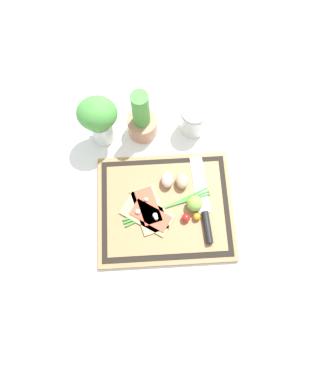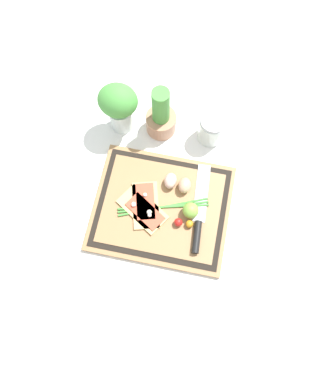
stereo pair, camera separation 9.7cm
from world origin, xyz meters
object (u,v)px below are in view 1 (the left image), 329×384
cherry_tomato_red (186,218)px  cherry_tomato_yellow (197,217)px  herb_pot (142,120)px  pizza_slice_near (148,214)px  sauce_jar (193,121)px  pizza_slice_far (149,209)px  egg_pink (167,180)px  egg_brown (182,181)px  knife (205,213)px  herb_glass (99,118)px  lime (195,204)px

cherry_tomato_red → cherry_tomato_yellow: cherry_tomato_red is taller
cherry_tomato_yellow → herb_pot: bearing=115.7°
pizza_slice_near → sauce_jar: size_ratio=1.67×
cherry_tomato_red → sauce_jar: bearing=81.5°
pizza_slice_near → pizza_slice_far: bearing=75.2°
egg_pink → sauce_jar: 0.23m
egg_pink → pizza_slice_far: bearing=-125.1°
pizza_slice_near → egg_brown: (0.11, 0.10, 0.01)m
egg_brown → cherry_tomato_red: egg_brown is taller
knife → egg_brown: bearing=121.0°
herb_glass → knife: bearing=-43.5°
pizza_slice_near → herb_pot: 0.31m
cherry_tomato_red → egg_pink: bearing=111.4°
egg_pink → herb_pot: (-0.07, 0.20, 0.03)m
egg_brown → sauce_jar: 0.22m
pizza_slice_far → herb_pot: herb_pot is taller
cherry_tomato_red → herb_pot: (-0.12, 0.33, 0.04)m
lime → herb_pot: herb_pot is taller
pizza_slice_near → cherry_tomato_yellow: 0.15m
egg_brown → sauce_jar: (0.05, 0.21, 0.01)m
pizza_slice_near → cherry_tomato_red: 0.12m
egg_brown → cherry_tomato_yellow: bearing=-72.3°
pizza_slice_near → sauce_jar: (0.17, 0.31, 0.02)m
egg_pink → sauce_jar: bearing=64.0°
sauce_jar → herb_glass: herb_glass is taller
cherry_tomato_yellow → herb_glass: size_ratio=0.12×
egg_pink → lime: (0.08, -0.09, 0.01)m
herb_glass → egg_pink: bearing=-42.4°
knife → egg_pink: size_ratio=5.64×
cherry_tomato_yellow → herb_pot: size_ratio=0.11×
cherry_tomato_red → herb_glass: 0.41m
herb_pot → herb_glass: herb_pot is taller
lime → egg_brown: bearing=112.2°
egg_pink → herb_glass: bearing=137.6°
herb_glass → herb_pot: bearing=5.6°
knife → lime: 0.04m
egg_pink → herb_glass: 0.29m
pizza_slice_near → egg_pink: 0.13m
pizza_slice_near → knife: size_ratio=0.60×
cherry_tomato_yellow → sauce_jar: bearing=87.4°
egg_brown → herb_pot: size_ratio=0.25×
pizza_slice_near → knife: bearing=-1.9°
pizza_slice_far → egg_pink: (0.06, 0.09, 0.01)m
pizza_slice_far → cherry_tomato_yellow: size_ratio=7.10×
knife → herb_pot: size_ratio=1.41×
pizza_slice_near → cherry_tomato_yellow: size_ratio=7.41×
cherry_tomato_red → pizza_slice_far: bearing=160.9°
pizza_slice_far → herb_glass: herb_glass is taller
sauce_jar → knife: bearing=-87.9°
egg_pink → herb_glass: size_ratio=0.26×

